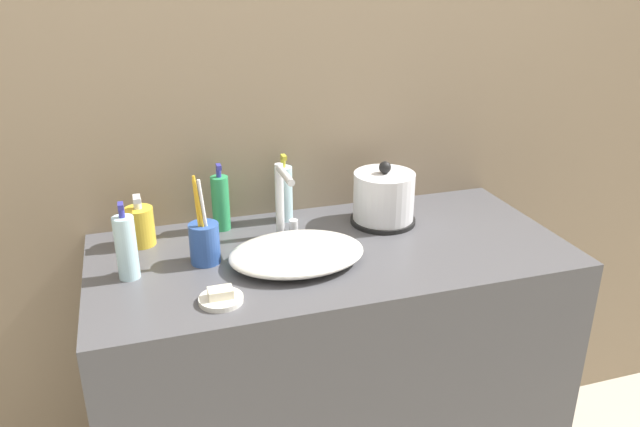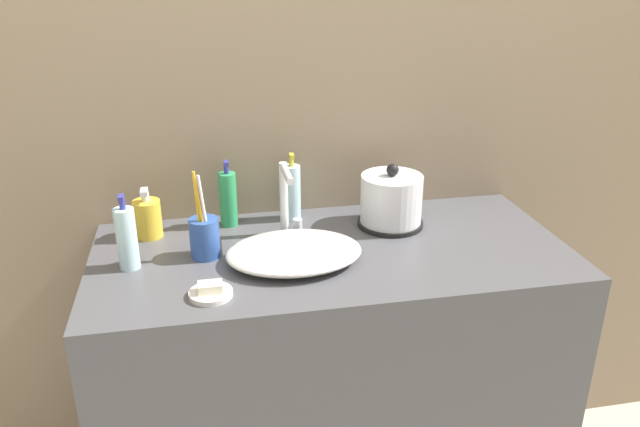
{
  "view_description": "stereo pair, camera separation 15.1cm",
  "coord_description": "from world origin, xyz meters",
  "px_view_note": "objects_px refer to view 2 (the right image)",
  "views": [
    {
      "loc": [
        -0.45,
        -1.05,
        1.58
      ],
      "look_at": [
        -0.03,
        0.27,
        1.0
      ],
      "focal_mm": 35.0,
      "sensor_mm": 36.0,
      "label": 1
    },
    {
      "loc": [
        -0.3,
        -1.09,
        1.58
      ],
      "look_at": [
        -0.03,
        0.27,
        1.0
      ],
      "focal_mm": 35.0,
      "sensor_mm": 36.0,
      "label": 2
    }
  ],
  "objects_px": {
    "electric_kettle": "(391,203)",
    "mouthwash_bottle": "(228,199)",
    "hand_cream_bottle": "(148,218)",
    "toothbrush_cup": "(204,237)",
    "faucet": "(287,197)",
    "lotion_bottle": "(127,238)",
    "shampoo_bottle": "(292,192)"
  },
  "relations": [
    {
      "from": "faucet",
      "to": "mouthwash_bottle",
      "type": "height_order",
      "value": "faucet"
    },
    {
      "from": "hand_cream_bottle",
      "to": "mouthwash_bottle",
      "type": "bearing_deg",
      "value": 9.72
    },
    {
      "from": "faucet",
      "to": "electric_kettle",
      "type": "height_order",
      "value": "faucet"
    },
    {
      "from": "faucet",
      "to": "hand_cream_bottle",
      "type": "xyz_separation_m",
      "value": [
        -0.35,
        0.07,
        -0.06
      ]
    },
    {
      "from": "hand_cream_bottle",
      "to": "electric_kettle",
      "type": "bearing_deg",
      "value": -4.68
    },
    {
      "from": "toothbrush_cup",
      "to": "mouthwash_bottle",
      "type": "height_order",
      "value": "toothbrush_cup"
    },
    {
      "from": "electric_kettle",
      "to": "mouthwash_bottle",
      "type": "distance_m",
      "value": 0.44
    },
    {
      "from": "faucet",
      "to": "electric_kettle",
      "type": "bearing_deg",
      "value": 3.47
    },
    {
      "from": "faucet",
      "to": "hand_cream_bottle",
      "type": "relative_size",
      "value": 1.46
    },
    {
      "from": "shampoo_bottle",
      "to": "faucet",
      "type": "bearing_deg",
      "value": -104.98
    },
    {
      "from": "electric_kettle",
      "to": "lotion_bottle",
      "type": "xyz_separation_m",
      "value": [
        -0.67,
        -0.12,
        0.01
      ]
    },
    {
      "from": "mouthwash_bottle",
      "to": "faucet",
      "type": "bearing_deg",
      "value": -36.26
    },
    {
      "from": "faucet",
      "to": "shampoo_bottle",
      "type": "xyz_separation_m",
      "value": [
        0.03,
        0.12,
        -0.03
      ]
    },
    {
      "from": "toothbrush_cup",
      "to": "lotion_bottle",
      "type": "distance_m",
      "value": 0.18
    },
    {
      "from": "toothbrush_cup",
      "to": "hand_cream_bottle",
      "type": "height_order",
      "value": "toothbrush_cup"
    },
    {
      "from": "electric_kettle",
      "to": "lotion_bottle",
      "type": "height_order",
      "value": "lotion_bottle"
    },
    {
      "from": "toothbrush_cup",
      "to": "mouthwash_bottle",
      "type": "relative_size",
      "value": 1.22
    },
    {
      "from": "mouthwash_bottle",
      "to": "hand_cream_bottle",
      "type": "relative_size",
      "value": 1.36
    },
    {
      "from": "toothbrush_cup",
      "to": "shampoo_bottle",
      "type": "height_order",
      "value": "toothbrush_cup"
    },
    {
      "from": "toothbrush_cup",
      "to": "shampoo_bottle",
      "type": "bearing_deg",
      "value": 38.39
    },
    {
      "from": "toothbrush_cup",
      "to": "lotion_bottle",
      "type": "bearing_deg",
      "value": -172.01
    },
    {
      "from": "toothbrush_cup",
      "to": "shampoo_bottle",
      "type": "xyz_separation_m",
      "value": [
        0.24,
        0.19,
        0.03
      ]
    },
    {
      "from": "lotion_bottle",
      "to": "shampoo_bottle",
      "type": "relative_size",
      "value": 0.98
    },
    {
      "from": "electric_kettle",
      "to": "mouthwash_bottle",
      "type": "bearing_deg",
      "value": 168.36
    },
    {
      "from": "shampoo_bottle",
      "to": "electric_kettle",
      "type": "bearing_deg",
      "value": -21.24
    },
    {
      "from": "faucet",
      "to": "shampoo_bottle",
      "type": "relative_size",
      "value": 1.04
    },
    {
      "from": "electric_kettle",
      "to": "hand_cream_bottle",
      "type": "bearing_deg",
      "value": 175.32
    },
    {
      "from": "shampoo_bottle",
      "to": "mouthwash_bottle",
      "type": "distance_m",
      "value": 0.18
    },
    {
      "from": "toothbrush_cup",
      "to": "hand_cream_bottle",
      "type": "bearing_deg",
      "value": 133.91
    },
    {
      "from": "mouthwash_bottle",
      "to": "shampoo_bottle",
      "type": "bearing_deg",
      "value": 3.36
    },
    {
      "from": "mouthwash_bottle",
      "to": "hand_cream_bottle",
      "type": "bearing_deg",
      "value": -170.28
    },
    {
      "from": "toothbrush_cup",
      "to": "lotion_bottle",
      "type": "relative_size",
      "value": 1.2
    }
  ]
}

